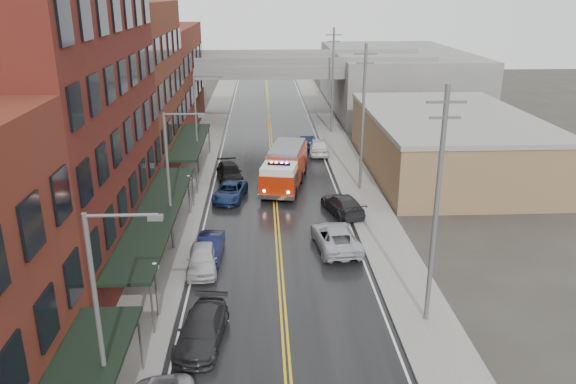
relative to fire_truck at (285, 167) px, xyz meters
name	(u,v)px	position (x,y,z in m)	size (l,w,h in m)	color
road	(276,213)	(-0.92, -6.25, -1.75)	(11.00, 160.00, 0.02)	black
sidewalk_left	(179,214)	(-8.22, -6.25, -1.68)	(3.00, 160.00, 0.15)	slate
sidewalk_right	(372,211)	(6.38, -6.25, -1.68)	(3.00, 160.00, 0.15)	slate
curb_left	(201,214)	(-6.57, -6.25, -1.68)	(0.30, 160.00, 0.15)	gray
curb_right	(350,211)	(4.73, -6.25, -1.68)	(0.30, 160.00, 0.15)	gray
brick_building_b	(46,117)	(-14.22, -13.25, 7.24)	(9.00, 20.00, 18.00)	#561E16
brick_building_c	(120,92)	(-14.22, 4.25, 5.74)	(9.00, 15.00, 15.00)	#5B2D1B
brick_building_far	(156,79)	(-14.22, 21.75, 4.24)	(9.00, 20.00, 12.00)	maroon
tan_building	(447,144)	(15.08, 3.75, 0.74)	(14.00, 22.00, 5.00)	#8A6C4A
right_far_block	(395,79)	(17.08, 33.75, 2.24)	(18.00, 30.00, 8.00)	slate
awning_1	(157,213)	(-8.41, -13.25, 1.23)	(2.60, 18.00, 3.09)	black
awning_2	(190,141)	(-8.41, 4.25, 1.23)	(2.60, 13.00, 3.09)	black
globe_lamp_1	(156,277)	(-7.32, -20.25, 0.56)	(0.44, 0.44, 3.12)	#59595B
globe_lamp_2	(189,186)	(-7.32, -6.25, 0.56)	(0.44, 0.44, 3.12)	#59595B
street_lamp_0	(105,314)	(-7.47, -28.25, 3.43)	(2.64, 0.22, 9.00)	#59595B
street_lamp_1	(172,174)	(-7.47, -12.25, 3.43)	(2.64, 0.22, 9.00)	#59595B
street_lamp_2	(199,118)	(-7.47, 3.75, 3.43)	(2.64, 0.22, 9.00)	#59595B
utility_pole_0	(437,206)	(6.28, -21.25, 4.55)	(1.80, 0.24, 12.00)	#59595B
utility_pole_1	(363,116)	(6.28, -1.25, 4.55)	(1.80, 0.24, 12.00)	#59595B
utility_pole_2	(333,79)	(6.28, 18.75, 4.55)	(1.80, 0.24, 12.00)	#59595B
overpass	(269,74)	(-0.92, 25.75, 4.23)	(40.00, 10.00, 7.50)	slate
fire_truck	(285,167)	(0.00, 0.00, 0.00)	(4.88, 9.25, 3.24)	#A92107
parked_car_left_3	(202,329)	(-4.87, -22.54, -1.04)	(2.01, 4.95, 1.44)	#262629
parked_car_left_4	(203,258)	(-5.55, -15.05, -1.01)	(1.76, 4.38, 1.49)	beige
parked_car_left_5	(210,247)	(-5.25, -13.45, -1.06)	(1.47, 4.22, 1.39)	#0E1234
parked_car_left_6	(230,192)	(-4.52, -3.05, -1.09)	(2.19, 4.76, 1.32)	navy
parked_car_left_7	(230,173)	(-4.79, 1.75, -1.03)	(2.02, 4.97, 1.44)	black
parked_car_right_0	(336,237)	(2.78, -12.45, -0.99)	(2.55, 5.53, 1.54)	#B4B6BD
parked_car_right_1	(343,204)	(4.08, -6.45, -1.03)	(2.05, 5.03, 1.46)	#252527
parked_car_right_2	(318,146)	(3.86, 9.83, -0.92)	(1.97, 4.89, 1.67)	white
parked_car_right_3	(307,141)	(2.93, 12.49, -1.08)	(1.43, 4.10, 1.35)	black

